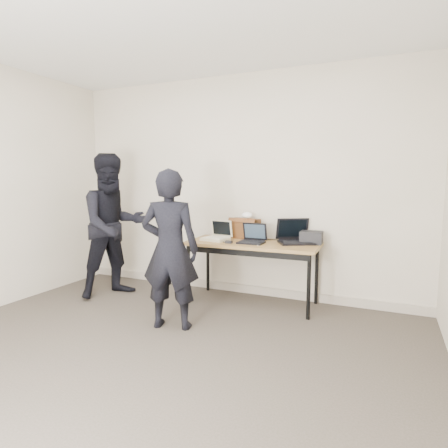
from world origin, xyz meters
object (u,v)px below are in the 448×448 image
Objects in this scene: person_typist at (170,250)px; leather_satchel at (245,228)px; laptop_beige at (217,236)px; desk at (252,247)px; equipment_box at (311,237)px; laptop_center at (252,238)px; person_observer at (114,225)px; laptop_right at (295,237)px.

leather_satchel is at bearing -119.62° from person_typist.
person_typist reaches higher than laptop_beige.
equipment_box is (0.63, 0.19, 0.13)m from desk.
laptop_center is 0.18× the size of person_typist.
leather_satchel is at bearing 177.48° from equipment_box.
person_typist is (-0.31, -1.20, -0.08)m from leather_satchel.
desk is 4.61× the size of laptop_beige.
person_typist is 1.33m from person_observer.
laptop_right is at bearing 2.87° from leather_satchel.
laptop_center is 0.48m from laptop_right.
equipment_box is 2.37m from person_observer.
desk is 5.36× the size of laptop_center.
leather_satchel is 0.22× the size of person_observer.
leather_satchel reaches higher than desk.
laptop_right reaches higher than leather_satchel.
person_typist reaches higher than desk.
laptop_right is (0.45, 0.16, 0.12)m from desk.
laptop_center reaches higher than desk.
person_observer reaches higher than equipment_box.
laptop_beige is 0.90m from laptop_right.
leather_satchel is at bearing 127.09° from laptop_center.
laptop_center is at bearing -132.81° from person_typist.
laptop_right reaches higher than equipment_box.
laptop_beige reaches higher than laptop_center.
person_observer is (-1.18, 0.60, 0.10)m from person_typist.
person_observer reaches higher than desk.
person_observer reaches higher than laptop_beige.
equipment_box is at bearing -149.04° from person_typist.
desk is 0.49m from laptop_right.
laptop_right is 0.63m from leather_satchel.
laptop_beige is at bearing -108.27° from person_typist.
laptop_right reaches higher than laptop_beige.
laptop_right is at bearing -144.68° from person_typist.
laptop_right is at bearing 22.81° from laptop_center.
laptop_right is 0.28× the size of person_observer.
leather_satchel is at bearing -40.19° from person_observer.
laptop_right reaches higher than desk.
person_typist reaches higher than laptop_center.
equipment_box is at bearing -19.84° from laptop_right.
laptop_beige is at bearing -179.33° from desk.
laptop_center is 0.16× the size of person_observer.
person_typist is at bearing -158.02° from laptop_right.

